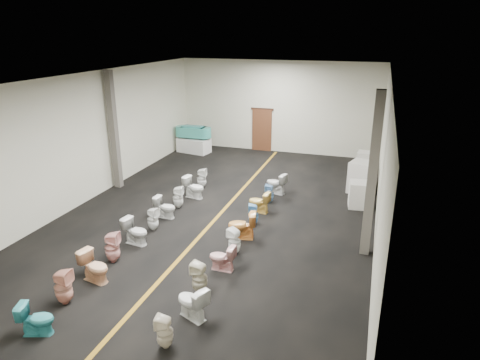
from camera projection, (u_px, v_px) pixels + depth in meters
The scene contains 37 objects.
floor at pixel (223, 211), 14.66m from camera, with size 16.00×16.00×0.00m, color black.
ceiling at pixel (221, 77), 13.16m from camera, with size 16.00×16.00×0.00m, color black.
wall_back at pixel (278, 107), 21.09m from camera, with size 10.00×10.00×0.00m, color beige.
wall_front at pixel (46, 273), 6.74m from camera, with size 10.00×10.00×0.00m, color beige.
wall_left at pixel (92, 136), 15.37m from camera, with size 16.00×16.00×0.00m, color beige.
wall_right at pixel (383, 161), 12.45m from camera, with size 16.00×16.00×0.00m, color beige.
aisle_stripe at pixel (223, 211), 14.66m from camera, with size 0.12×15.60×0.01m, color #9A6A16.
back_door at pixel (262, 130), 21.67m from camera, with size 1.00×0.10×2.10m, color #562D19.
door_frame at pixel (262, 109), 21.32m from camera, with size 1.15×0.08×0.10m, color #331C11.
column_left at pixel (114, 131), 16.20m from camera, with size 0.25×0.25×4.50m, color #59544C.
column_right at pixel (372, 176), 11.18m from camera, with size 0.25×0.25×4.50m, color #59544C.
display_table at pixel (194, 145), 21.54m from camera, with size 1.61×0.80×0.71m, color white.
bathtub at pixel (193, 131), 21.31m from camera, with size 1.86×0.67×0.55m.
appliance_crate_a at pixel (359, 195), 14.85m from camera, with size 0.71×0.71×0.91m, color silver.
appliance_crate_b at pixel (362, 177), 16.16m from camera, with size 0.88×0.88×1.20m, color white.
appliance_crate_c at pixel (363, 175), 17.02m from camera, with size 0.73×0.73×0.83m, color silver.
appliance_crate_d at pixel (365, 163), 18.36m from camera, with size 0.66×0.66×0.94m, color silver.
toilet_left_0 at pixel (37, 319), 8.64m from camera, with size 0.39×0.69×0.71m, color teal.
toilet_left_1 at pixel (63, 287), 9.59m from camera, with size 0.39×0.39×0.86m, color #E09881.
toilet_left_2 at pixel (95, 267), 10.46m from camera, with size 0.44×0.78×0.79m, color #F3B789.
toilet_left_3 at pixel (112, 247), 11.32m from camera, with size 0.39×0.39×0.86m, color #EAA7A0.
toilet_left_4 at pixel (136, 231), 12.30m from camera, with size 0.43×0.76×0.78m, color silver.
toilet_left_5 at pixel (153, 219), 13.16m from camera, with size 0.33×0.34×0.73m, color white.
toilet_left_6 at pixel (165, 207), 14.04m from camera, with size 0.40×0.71×0.72m, color white.
toilet_left_7 at pixel (178, 197), 14.80m from camera, with size 0.35×0.36×0.78m, color white.
toilet_left_8 at pixel (194, 187), 15.70m from camera, with size 0.45×0.79×0.80m, color white.
toilet_left_9 at pixel (202, 178), 16.65m from camera, with size 0.36×0.37×0.80m, color white.
toilet_right_0 at pixel (165, 332), 8.27m from camera, with size 0.32×0.33×0.71m, color beige.
toilet_right_1 at pixel (192, 302), 9.12m from camera, with size 0.43×0.76×0.78m, color white.
toilet_right_2 at pixel (200, 278), 9.99m from camera, with size 0.36×0.37×0.80m, color beige.
toilet_right_3 at pixel (222, 258), 10.96m from camera, with size 0.39×0.69×0.70m, color #E3A5A2.
toilet_right_4 at pixel (234, 241), 11.75m from camera, with size 0.34×0.35×0.76m, color white.
toilet_right_5 at pixel (242, 225), 12.61m from camera, with size 0.47×0.82×0.83m, color #DC8E3F.
toilet_right_6 at pixel (253, 214), 13.56m from camera, with size 0.31×0.32×0.69m, color #6FB5EC.
toilet_right_7 at pixel (259, 202), 14.44m from camera, with size 0.41×0.72×0.74m, color #F1C55B.
toilet_right_8 at pixel (270, 194), 15.24m from camera, with size 0.31×0.32×0.69m, color #74A3D1.
toilet_right_9 at pixel (276, 183), 16.10m from camera, with size 0.45×0.79×0.80m, color silver.
Camera 1 is at (4.73, -12.63, 5.89)m, focal length 32.00 mm.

